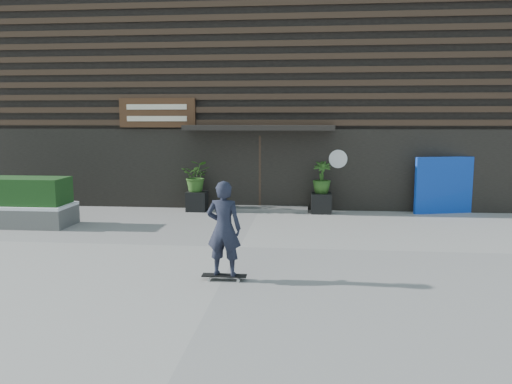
# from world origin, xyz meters

# --- Properties ---
(ground) EXTENTS (80.00, 80.00, 0.00)m
(ground) POSITION_xyz_m (0.00, 0.00, 0.00)
(ground) COLOR #9B9793
(ground) RESTS_ON ground
(entrance_step) EXTENTS (3.00, 0.80, 0.12)m
(entrance_step) POSITION_xyz_m (0.00, 4.60, 0.06)
(entrance_step) COLOR #51524F
(entrance_step) RESTS_ON ground
(planter_pot_left) EXTENTS (0.60, 0.60, 0.60)m
(planter_pot_left) POSITION_xyz_m (-1.90, 4.40, 0.30)
(planter_pot_left) COLOR black
(planter_pot_left) RESTS_ON ground
(bamboo_left) EXTENTS (0.86, 0.75, 0.96)m
(bamboo_left) POSITION_xyz_m (-1.90, 4.40, 1.08)
(bamboo_left) COLOR #2D591E
(bamboo_left) RESTS_ON planter_pot_left
(planter_pot_right) EXTENTS (0.60, 0.60, 0.60)m
(planter_pot_right) POSITION_xyz_m (1.90, 4.40, 0.30)
(planter_pot_right) COLOR black
(planter_pot_right) RESTS_ON ground
(bamboo_right) EXTENTS (0.54, 0.54, 0.96)m
(bamboo_right) POSITION_xyz_m (1.90, 4.40, 1.08)
(bamboo_right) COLOR #2D591E
(bamboo_right) RESTS_ON planter_pot_right
(raised_bed) EXTENTS (3.50, 1.20, 0.50)m
(raised_bed) POSITION_xyz_m (-6.49, 1.77, 0.25)
(raised_bed) COLOR #545451
(raised_bed) RESTS_ON ground
(snow_layer) EXTENTS (3.50, 1.20, 0.08)m
(snow_layer) POSITION_xyz_m (-6.49, 1.77, 0.54)
(snow_layer) COLOR white
(snow_layer) RESTS_ON raised_bed
(hedge) EXTENTS (3.30, 1.00, 0.70)m
(hedge) POSITION_xyz_m (-6.49, 1.77, 0.93)
(hedge) COLOR #163A15
(hedge) RESTS_ON snow_layer
(blue_tarp) EXTENTS (1.78, 0.58, 1.69)m
(blue_tarp) POSITION_xyz_m (5.53, 4.70, 0.85)
(blue_tarp) COLOR #0D35AB
(blue_tarp) RESTS_ON ground
(building) EXTENTS (18.00, 11.00, 8.00)m
(building) POSITION_xyz_m (-0.00, 9.96, 3.99)
(building) COLOR black
(building) RESTS_ON ground
(skateboarder) EXTENTS (0.78, 0.45, 1.76)m
(skateboarder) POSITION_xyz_m (0.04, -2.37, 0.92)
(skateboarder) COLOR black
(skateboarder) RESTS_ON ground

